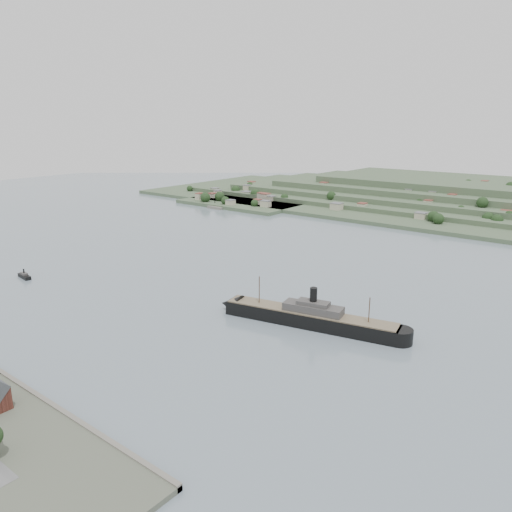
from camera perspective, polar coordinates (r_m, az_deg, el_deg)
The scene contains 5 objects.
ground at distance 323.70m, azimuth -2.74°, elevation -3.43°, with size 1400.00×1400.00×0.00m, color slate.
far_peninsula at distance 653.67m, azimuth 22.71°, elevation 6.08°, with size 760.00×309.00×30.00m.
steamship at distance 263.87m, azimuth 5.58°, elevation -6.88°, with size 104.95×32.33×25.40m.
tugboat at distance 373.26m, azimuth -24.96°, elevation -2.07°, with size 14.90×5.73×6.53m.
ferry_west at distance 622.75m, azimuth -4.72°, elevation 5.85°, with size 18.24×9.43×6.59m.
Camera 1 is at (202.42, -230.01, 104.43)m, focal length 35.00 mm.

